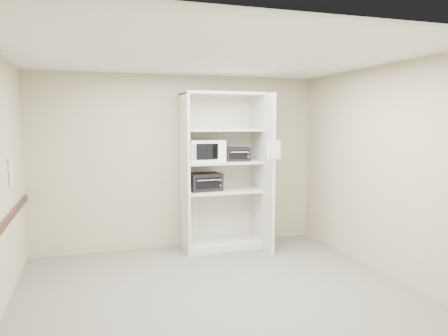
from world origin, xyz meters
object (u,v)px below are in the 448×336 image
object	(u,v)px
toaster_oven_lower	(205,182)
toaster_oven_upper	(237,154)
shelving_unit	(225,176)
microwave	(205,151)

from	to	relation	value
toaster_oven_lower	toaster_oven_upper	bearing A→B (deg)	-11.56
toaster_oven_upper	toaster_oven_lower	world-z (taller)	toaster_oven_upper
shelving_unit	microwave	xyz separation A→B (m)	(-0.33, 0.00, 0.40)
toaster_oven_lower	shelving_unit	bearing A→B (deg)	-5.82
shelving_unit	toaster_oven_upper	world-z (taller)	shelving_unit
toaster_oven_upper	toaster_oven_lower	distance (m)	0.66
toaster_oven_upper	toaster_oven_lower	xyz separation A→B (m)	(-0.50, 0.06, -0.42)
microwave	toaster_oven_lower	size ratio (longest dim) A/B	1.13
microwave	toaster_oven_upper	world-z (taller)	microwave
microwave	toaster_oven_upper	bearing A→B (deg)	-10.18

